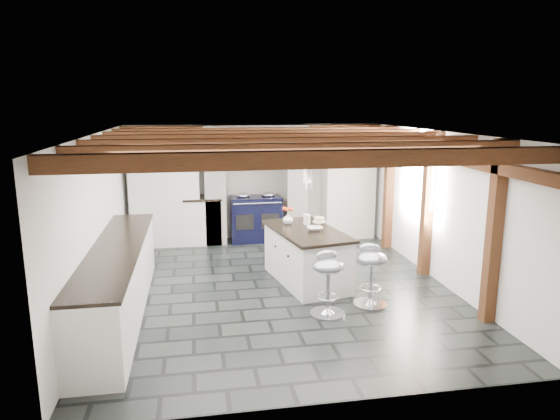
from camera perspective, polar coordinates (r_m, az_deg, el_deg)
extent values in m
plane|color=black|center=(7.58, -0.24, -8.82)|extent=(6.00, 6.00, 0.00)
plane|color=white|center=(10.17, -3.04, 3.29)|extent=(5.00, 0.00, 5.00)
plane|color=white|center=(7.27, -20.06, -0.99)|extent=(0.00, 6.00, 6.00)
plane|color=white|center=(8.04, 17.62, 0.37)|extent=(0.00, 6.00, 6.00)
plane|color=white|center=(7.09, -0.25, 8.82)|extent=(6.00, 6.00, 0.00)
cube|color=white|center=(9.84, -7.45, 1.73)|extent=(0.40, 0.60, 1.90)
cube|color=white|center=(10.03, 1.72, 2.02)|extent=(0.40, 0.60, 1.90)
cube|color=brown|center=(9.78, -2.89, 7.89)|extent=(2.10, 0.65, 0.18)
cube|color=white|center=(9.77, -2.90, 8.80)|extent=(2.00, 0.60, 0.31)
cube|color=black|center=(9.46, -2.65, 8.11)|extent=(1.00, 0.03, 0.22)
cube|color=silver|center=(9.44, -2.64, 8.11)|extent=(0.90, 0.01, 0.14)
cube|color=white|center=(9.85, -12.99, 1.82)|extent=(1.30, 0.58, 2.00)
cube|color=white|center=(10.30, 7.74, 2.46)|extent=(1.00, 0.58, 2.00)
cube|color=white|center=(6.85, -18.01, -7.83)|extent=(0.60, 3.80, 0.88)
cube|color=black|center=(6.71, -18.26, -4.13)|extent=(0.64, 3.80, 0.04)
cube|color=white|center=(9.94, -8.81, -1.21)|extent=(0.70, 0.60, 0.88)
cube|color=black|center=(9.85, -8.90, 1.39)|extent=(0.74, 0.64, 0.04)
cube|color=brown|center=(7.88, 17.47, 6.05)|extent=(0.15, 5.80, 0.14)
plane|color=white|center=(8.49, 15.84, 3.82)|extent=(0.00, 0.90, 0.90)
cube|color=brown|center=(4.56, 5.17, 5.81)|extent=(5.00, 0.16, 0.16)
cube|color=brown|center=(5.40, 2.81, 6.82)|extent=(5.00, 0.16, 0.16)
cube|color=brown|center=(6.24, 1.07, 7.55)|extent=(5.00, 0.16, 0.16)
cube|color=brown|center=(7.09, -0.25, 8.10)|extent=(5.00, 0.16, 0.16)
cube|color=brown|center=(7.95, -1.29, 8.52)|extent=(5.00, 0.16, 0.16)
cube|color=brown|center=(8.81, -2.14, 8.87)|extent=(5.00, 0.16, 0.16)
cube|color=brown|center=(9.66, -2.83, 9.15)|extent=(5.00, 0.16, 0.16)
cube|color=brown|center=(6.65, 23.27, -2.43)|extent=(0.15, 0.15, 2.30)
cube|color=brown|center=(8.18, 16.49, 0.63)|extent=(0.15, 0.15, 2.30)
cube|color=brown|center=(9.61, 12.33, 2.51)|extent=(0.15, 0.15, 2.30)
cylinder|color=black|center=(7.16, 3.39, 5.86)|extent=(0.01, 0.01, 0.56)
cylinder|color=white|center=(7.20, 3.36, 3.25)|extent=(0.09, 0.09, 0.22)
cylinder|color=black|center=(7.46, 3.24, 6.12)|extent=(0.01, 0.01, 0.56)
cylinder|color=white|center=(7.50, 3.21, 3.61)|extent=(0.09, 0.09, 0.22)
cylinder|color=black|center=(7.76, 3.11, 6.35)|extent=(0.01, 0.01, 0.56)
cylinder|color=white|center=(7.80, 3.08, 3.94)|extent=(0.09, 0.09, 0.22)
cube|color=black|center=(9.99, -2.78, -0.96)|extent=(1.00, 0.60, 0.90)
ellipsoid|color=silver|center=(9.86, -4.25, 1.70)|extent=(0.28, 0.28, 0.11)
ellipsoid|color=silver|center=(9.92, -1.37, 1.79)|extent=(0.28, 0.28, 0.11)
cylinder|color=silver|center=(9.60, -2.57, 0.76)|extent=(0.95, 0.03, 0.03)
cube|color=black|center=(9.67, -4.03, -1.41)|extent=(0.35, 0.02, 0.30)
cube|color=black|center=(9.73, -1.10, -1.30)|extent=(0.35, 0.02, 0.30)
cube|color=white|center=(7.69, 3.05, -5.42)|extent=(1.10, 1.73, 0.79)
cube|color=black|center=(7.57, 3.09, -2.42)|extent=(1.18, 1.82, 0.04)
imported|color=white|center=(7.90, 0.90, -0.99)|extent=(0.19, 0.19, 0.17)
ellipsoid|color=#BE3C1A|center=(7.87, 0.90, 0.00)|extent=(0.18, 0.18, 0.11)
cylinder|color=white|center=(7.88, 3.07, -1.07)|extent=(0.11, 0.11, 0.16)
imported|color=white|center=(7.52, 3.99, -2.14)|extent=(0.27, 0.27, 0.06)
cylinder|color=white|center=(7.69, 4.48, -1.70)|extent=(0.04, 0.04, 0.09)
cylinder|color=white|center=(7.68, 4.49, -1.33)|extent=(0.20, 0.20, 0.01)
cylinder|color=#D0C18B|center=(7.67, 4.50, -1.05)|extent=(0.15, 0.15, 0.06)
cylinder|color=silver|center=(7.05, 10.23, -10.54)|extent=(0.46, 0.46, 0.03)
cone|color=silver|center=(7.03, 10.24, -10.19)|extent=(0.21, 0.21, 0.08)
cylinder|color=silver|center=(6.93, 10.33, -8.03)|extent=(0.05, 0.05, 0.58)
torus|color=silver|center=(6.96, 10.30, -8.75)|extent=(0.29, 0.29, 0.02)
ellipsoid|color=gray|center=(6.82, 10.43, -5.47)|extent=(0.52, 0.52, 0.19)
ellipsoid|color=gray|center=(6.89, 10.40, -4.38)|extent=(0.31, 0.19, 0.16)
cylinder|color=silver|center=(6.68, 5.43, -11.71)|extent=(0.46, 0.46, 0.03)
cone|color=silver|center=(6.66, 5.44, -11.34)|extent=(0.21, 0.21, 0.08)
cylinder|color=silver|center=(6.55, 5.49, -9.08)|extent=(0.05, 0.05, 0.57)
torus|color=silver|center=(6.59, 5.47, -9.84)|extent=(0.29, 0.29, 0.02)
ellipsoid|color=gray|center=(6.44, 5.55, -6.40)|extent=(0.48, 0.48, 0.19)
ellipsoid|color=gray|center=(6.50, 5.19, -5.26)|extent=(0.31, 0.16, 0.16)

